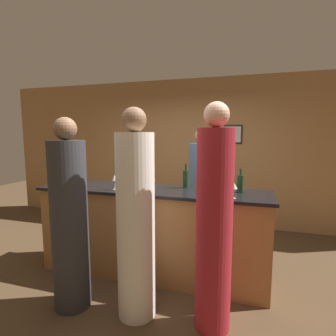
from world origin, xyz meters
TOP-DOWN VIEW (x-y plane):
  - ground_plane at (0.00, 0.00)m, footprint 14.00×14.00m
  - back_wall at (0.00, 2.11)m, footprint 8.00×0.08m
  - bar_counter at (0.00, 0.00)m, footprint 2.81×0.66m
  - bartender at (0.46, 0.87)m, footprint 0.35×0.35m
  - guest_0 at (-0.56, -0.81)m, footprint 0.36×0.36m
  - guest_1 at (0.84, -0.71)m, footprint 0.32×0.32m
  - guest_2 at (0.12, -0.74)m, footprint 0.36×0.36m
  - wine_bottle_0 at (1.04, 0.10)m, footprint 0.07×0.07m
  - wine_bottle_1 at (0.38, 0.20)m, footprint 0.07×0.07m
  - wine_glass_0 at (-1.02, 0.01)m, footprint 0.08×0.08m
  - wine_glass_1 at (-0.40, -0.17)m, footprint 0.06×0.06m
  - wine_glass_2 at (0.98, -0.21)m, footprint 0.08×0.08m
  - wine_glass_3 at (0.81, -0.20)m, footprint 0.06×0.06m

SIDE VIEW (x-z plane):
  - ground_plane at x=0.00m, z-range 0.00..0.00m
  - bar_counter at x=0.00m, z-range 0.00..1.09m
  - bartender at x=0.46m, z-range -0.06..1.75m
  - guest_0 at x=-0.56m, z-range -0.07..1.84m
  - guest_2 at x=0.12m, z-range -0.07..1.92m
  - guest_1 at x=0.84m, z-range -0.06..1.96m
  - wine_bottle_0 at x=1.04m, z-range 1.06..1.33m
  - wine_bottle_1 at x=0.38m, z-range 1.05..1.36m
  - wine_glass_2 at x=0.98m, z-range 1.14..1.31m
  - wine_glass_0 at x=-1.02m, z-range 1.13..1.31m
  - wine_glass_3 at x=0.81m, z-range 1.14..1.31m
  - wine_glass_1 at x=-0.40m, z-range 1.14..1.32m
  - back_wall at x=0.00m, z-range 0.00..2.80m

